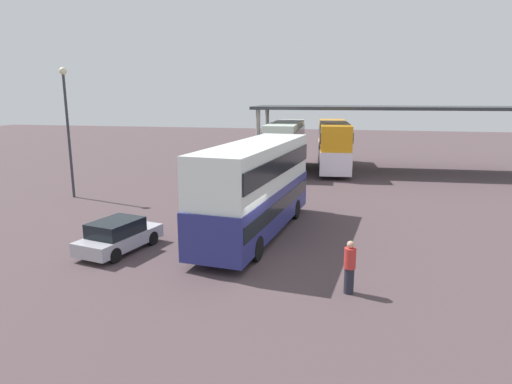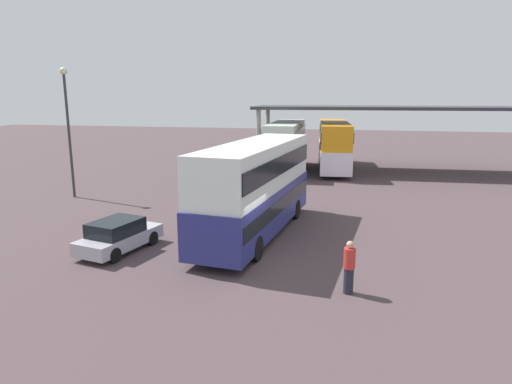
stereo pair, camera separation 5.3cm
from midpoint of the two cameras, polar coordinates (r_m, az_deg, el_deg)
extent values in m
plane|color=#4E3E41|center=(17.23, -1.16, -9.10)|extent=(140.00, 140.00, 0.00)
cube|color=navy|center=(20.28, 0.07, -1.98)|extent=(3.59, 10.53, 1.86)
cube|color=white|center=(19.89, 0.08, 3.45)|extent=(3.49, 10.32, 2.02)
cube|color=black|center=(20.23, 0.07, -1.37)|extent=(3.58, 10.12, 0.63)
cube|color=black|center=(19.87, 0.08, 3.74)|extent=(3.58, 10.12, 0.81)
cube|color=black|center=(25.00, 3.85, 1.39)|extent=(2.07, 0.33, 1.12)
cube|color=orange|center=(24.84, 3.88, 3.41)|extent=(1.70, 0.27, 0.36)
cylinder|color=black|center=(23.75, 0.05, -1.79)|extent=(0.39, 1.03, 1.00)
cylinder|color=black|center=(23.16, 5.20, -2.21)|extent=(0.39, 1.03, 1.00)
cylinder|color=black|center=(18.06, -6.55, -6.47)|extent=(0.39, 1.03, 1.00)
cylinder|color=black|center=(17.27, 0.11, -7.28)|extent=(0.39, 1.03, 1.00)
cube|color=#B1AEB8|center=(19.18, -17.08, -5.84)|extent=(2.40, 3.99, 0.55)
cube|color=black|center=(18.88, -17.57, -4.36)|extent=(1.91, 2.32, 0.58)
cylinder|color=black|center=(20.52, -16.43, -5.18)|extent=(0.33, 0.63, 0.60)
cylinder|color=black|center=(19.61, -13.19, -5.81)|extent=(0.33, 0.63, 0.60)
cylinder|color=black|center=(18.95, -21.04, -6.97)|extent=(0.33, 0.63, 0.60)
cylinder|color=black|center=(17.97, -17.76, -7.77)|extent=(0.33, 0.63, 0.60)
cube|color=navy|center=(37.87, 3.91, 4.65)|extent=(2.71, 10.19, 1.80)
cube|color=white|center=(37.66, 3.95, 7.48)|extent=(2.63, 9.99, 1.95)
cube|color=black|center=(37.84, 3.91, 4.97)|extent=(2.73, 9.79, 0.61)
cube|color=black|center=(37.65, 3.95, 7.63)|extent=(2.73, 9.79, 0.78)
cube|color=black|center=(42.78, 4.73, 5.88)|extent=(2.06, 0.16, 1.08)
cube|color=orange|center=(42.69, 4.75, 7.04)|extent=(1.70, 0.13, 0.36)
cylinder|color=black|center=(41.19, 2.91, 4.23)|extent=(0.31, 1.01, 1.00)
cylinder|color=black|center=(40.95, 5.95, 4.13)|extent=(0.31, 1.01, 1.00)
cylinder|color=black|center=(35.05, 1.49, 2.81)|extent=(0.31, 1.01, 1.00)
cylinder|color=black|center=(34.77, 5.05, 2.69)|extent=(0.31, 1.01, 1.00)
cube|color=white|center=(39.11, 10.00, 4.72)|extent=(3.37, 11.55, 1.79)
cube|color=orange|center=(38.92, 10.10, 7.44)|extent=(3.28, 11.32, 1.94)
cube|color=black|center=(39.09, 10.01, 5.03)|extent=(3.37, 11.10, 0.61)
cube|color=black|center=(38.91, 10.11, 7.58)|extent=(3.37, 11.10, 0.77)
cube|color=black|center=(44.67, 9.72, 6.01)|extent=(2.05, 0.27, 1.07)
cube|color=orange|center=(44.59, 9.76, 7.10)|extent=(1.69, 0.22, 0.36)
cylinder|color=black|center=(42.68, 8.31, 4.40)|extent=(0.36, 1.02, 1.00)
cylinder|color=black|center=(42.77, 11.22, 4.31)|extent=(0.36, 1.02, 1.00)
cylinder|color=black|center=(35.69, 8.45, 2.85)|extent=(0.36, 1.02, 1.00)
cylinder|color=black|center=(35.80, 11.92, 2.75)|extent=(0.36, 1.02, 1.00)
cube|color=#33353A|center=(38.84, 17.82, 10.30)|extent=(23.81, 7.28, 0.25)
cylinder|color=#9E9B93|center=(41.64, 1.55, 7.23)|extent=(0.36, 0.36, 5.19)
cylinder|color=#9E9B93|center=(36.63, 0.38, 6.53)|extent=(0.36, 0.36, 5.19)
cylinder|color=#33353A|center=(29.76, -22.90, 6.55)|extent=(0.16, 0.16, 7.59)
sphere|color=beige|center=(29.69, -23.56, 14.12)|extent=(0.44, 0.44, 0.44)
cylinder|color=#262633|center=(14.90, 11.95, -11.13)|extent=(0.32, 0.32, 0.86)
cylinder|color=red|center=(14.62, 12.08, -8.36)|extent=(0.38, 0.38, 0.68)
sphere|color=tan|center=(14.47, 12.16, -6.66)|extent=(0.24, 0.24, 0.24)
camera|label=1|loc=(0.03, -89.92, 0.02)|focal=30.99mm
camera|label=2|loc=(0.03, 90.08, -0.02)|focal=30.99mm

